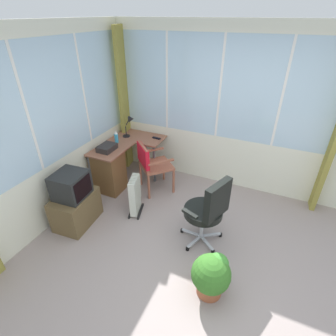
# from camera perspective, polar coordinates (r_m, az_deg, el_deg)

# --- Properties ---
(ground) EXTENTS (5.00, 5.48, 0.06)m
(ground) POSITION_cam_1_polar(r_m,az_deg,el_deg) (3.40, 7.00, -21.93)
(ground) COLOR gray
(north_window_panel) EXTENTS (4.00, 0.07, 2.61)m
(north_window_panel) POSITION_cam_1_polar(r_m,az_deg,el_deg) (3.67, -27.46, 5.53)
(north_window_panel) COLOR silver
(north_window_panel) RESTS_ON ground
(east_window_panel) EXTENTS (0.07, 4.48, 2.61)m
(east_window_panel) POSITION_cam_1_polar(r_m,az_deg,el_deg) (4.28, 16.86, 11.13)
(east_window_panel) COLOR silver
(east_window_panel) RESTS_ON ground
(curtain_corner) EXTENTS (0.33, 0.12, 2.51)m
(curtain_corner) POSITION_cam_1_polar(r_m,az_deg,el_deg) (4.91, -9.47, 13.89)
(curtain_corner) COLOR olive
(curtain_corner) RESTS_ON ground
(desk) EXTENTS (1.23, 0.89, 0.73)m
(desk) POSITION_cam_1_polar(r_m,az_deg,el_deg) (4.51, -12.33, 0.01)
(desk) COLOR #925943
(desk) RESTS_ON ground
(desk_lamp) EXTENTS (0.23, 0.20, 0.37)m
(desk_lamp) POSITION_cam_1_polar(r_m,az_deg,el_deg) (4.74, -8.32, 9.78)
(desk_lamp) COLOR black
(desk_lamp) RESTS_ON desk
(tv_remote) EXTENTS (0.06, 0.15, 0.02)m
(tv_remote) POSITION_cam_1_polar(r_m,az_deg,el_deg) (4.66, -2.55, 6.58)
(tv_remote) COLOR black
(tv_remote) RESTS_ON desk
(spray_bottle) EXTENTS (0.06, 0.06, 0.22)m
(spray_bottle) POSITION_cam_1_polar(r_m,az_deg,el_deg) (4.56, -11.28, 6.72)
(spray_bottle) COLOR #3AA6D0
(spray_bottle) RESTS_ON desk
(paper_tray) EXTENTS (0.30, 0.23, 0.09)m
(paper_tray) POSITION_cam_1_polar(r_m,az_deg,el_deg) (4.35, -13.25, 4.35)
(paper_tray) COLOR #292524
(paper_tray) RESTS_ON desk
(wooden_armchair) EXTENTS (0.68, 0.68, 0.88)m
(wooden_armchair) POSITION_cam_1_polar(r_m,az_deg,el_deg) (4.26, -4.07, 1.46)
(wooden_armchair) COLOR #9B5740
(wooden_armchair) RESTS_ON ground
(office_chair) EXTENTS (0.63, 0.59, 1.00)m
(office_chair) POSITION_cam_1_polar(r_m,az_deg,el_deg) (3.30, 8.91, -8.74)
(office_chair) COLOR #B7B7BF
(office_chair) RESTS_ON ground
(tv_on_stand) EXTENTS (0.67, 0.49, 0.84)m
(tv_on_stand) POSITION_cam_1_polar(r_m,az_deg,el_deg) (3.92, -19.81, -6.96)
(tv_on_stand) COLOR brown
(tv_on_stand) RESTS_ON ground
(space_heater) EXTENTS (0.41, 0.26, 0.62)m
(space_heater) POSITION_cam_1_polar(r_m,az_deg,el_deg) (3.96, -7.19, -5.80)
(space_heater) COLOR silver
(space_heater) RESTS_ON ground
(potted_plant) EXTENTS (0.42, 0.42, 0.52)m
(potted_plant) POSITION_cam_1_polar(r_m,az_deg,el_deg) (3.01, 9.55, -21.99)
(potted_plant) COLOR #9E5333
(potted_plant) RESTS_ON ground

